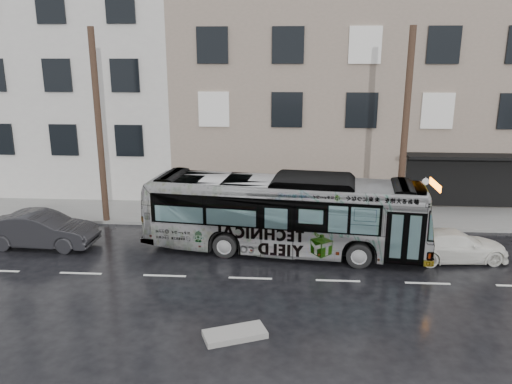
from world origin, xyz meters
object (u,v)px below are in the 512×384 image
sign_post (423,202)px  white_sedan (454,245)px  bus (284,214)px  dark_sedan (41,230)px  utility_pole_front (405,131)px  utility_pole_rear (99,128)px

sign_post → white_sedan: 3.62m
bus → white_sedan: size_ratio=2.75×
bus → dark_sedan: size_ratio=2.53×
utility_pole_front → white_sedan: size_ratio=2.13×
bus → white_sedan: 6.85m
white_sedan → utility_pole_rear: bearing=70.5°
bus → dark_sedan: bearing=98.4°
utility_pole_front → white_sedan: utility_pole_front is taller
utility_pole_rear → white_sedan: utility_pole_rear is taller
utility_pole_rear → dark_sedan: utility_pole_rear is taller
utility_pole_front → sign_post: utility_pole_front is taller
sign_post → white_sedan: bearing=-84.2°
bus → sign_post: bearing=-57.6°
sign_post → dark_sedan: 17.03m
white_sedan → dark_sedan: size_ratio=0.92×
utility_pole_rear → dark_sedan: size_ratio=1.96×
utility_pole_front → sign_post: bearing=0.0°
dark_sedan → white_sedan: bearing=-89.0°
white_sedan → dark_sedan: dark_sedan is taller
utility_pole_front → utility_pole_rear: bearing=180.0°
white_sedan → sign_post: bearing=-0.9°
utility_pole_front → utility_pole_rear: (-14.00, 0.00, 0.00)m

